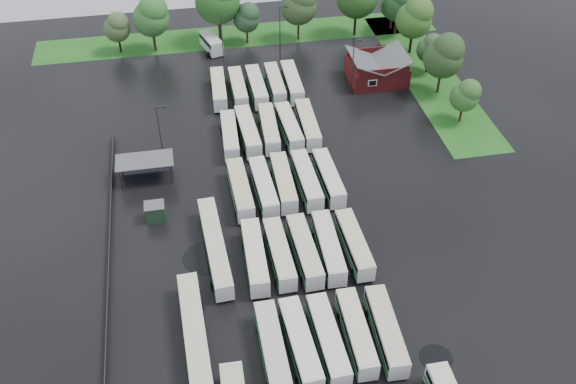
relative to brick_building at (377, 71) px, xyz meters
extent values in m
plane|color=black|center=(-24.00, -42.77, -1.87)|extent=(160.00, 160.00, 0.00)
cube|color=maroon|center=(0.00, 0.03, -0.17)|extent=(10.00, 8.00, 3.40)
cube|color=#4C4F51|center=(-2.50, 0.03, 2.43)|extent=(5.07, 8.60, 2.19)
cube|color=#4C4F51|center=(2.50, 0.03, 2.43)|extent=(5.07, 8.60, 2.19)
cube|color=maroon|center=(0.00, -3.97, 2.03)|extent=(9.00, 0.20, 1.20)
cube|color=silver|center=(-2.00, -4.02, 0.13)|extent=(1.60, 0.12, 1.20)
cylinder|color=#2D2D30|center=(-44.80, -22.77, -0.17)|extent=(0.16, 0.16, 3.40)
cylinder|color=#2D2D30|center=(-37.60, -22.77, -0.17)|extent=(0.16, 0.16, 3.40)
cylinder|color=#2D2D30|center=(-44.80, -19.57, -0.17)|extent=(0.16, 0.16, 3.40)
cylinder|color=#2D2D30|center=(-37.60, -19.57, -0.17)|extent=(0.16, 0.16, 3.40)
cube|color=#4C4F51|center=(-41.20, -21.17, 1.63)|extent=(8.20, 4.20, 0.15)
cube|color=navy|center=(-41.20, -19.27, -0.27)|extent=(7.60, 0.08, 2.60)
cube|color=#173320|center=(-40.20, -30.17, -0.62)|extent=(2.50, 2.00, 2.50)
cube|color=#4C4F51|center=(-40.20, -30.17, 0.69)|extent=(2.70, 2.20, 0.12)
cube|color=#1F5E19|center=(-22.00, 22.03, -1.86)|extent=(80.00, 10.00, 0.01)
cube|color=#1F5E19|center=(10.00, 0.03, -1.86)|extent=(10.00, 50.00, 0.01)
cube|color=#2D2D30|center=(-46.20, -34.77, -1.27)|extent=(0.10, 50.00, 1.20)
cube|color=silver|center=(-28.35, -55.28, -0.16)|extent=(2.38, 11.26, 2.58)
cube|color=black|center=(-28.35, -55.28, 0.36)|extent=(2.43, 10.81, 0.82)
cube|color=#0B6425|center=(-28.35, -55.28, -0.72)|extent=(2.42, 11.03, 0.57)
cube|color=beige|center=(-28.35, -55.28, 1.18)|extent=(2.28, 10.92, 0.11)
cylinder|color=black|center=(-28.35, -58.88, -1.44)|extent=(2.39, 0.90, 0.90)
cylinder|color=black|center=(-28.35, -51.68, -1.44)|extent=(2.39, 0.90, 0.90)
cube|color=silver|center=(-25.27, -55.30, -0.14)|extent=(2.94, 11.44, 2.60)
cube|color=black|center=(-25.27, -55.30, 0.38)|extent=(2.98, 10.99, 0.83)
cube|color=#16702F|center=(-25.27, -55.30, -0.71)|extent=(2.98, 11.22, 0.57)
cube|color=silver|center=(-25.27, -55.30, 1.20)|extent=(2.83, 11.10, 0.11)
cylinder|color=black|center=(-25.27, -58.93, -1.44)|extent=(2.41, 0.91, 0.91)
cylinder|color=black|center=(-25.27, -51.67, -1.44)|extent=(2.41, 0.91, 0.91)
cube|color=silver|center=(-22.18, -55.31, -0.16)|extent=(2.62, 11.29, 2.57)
cube|color=black|center=(-22.18, -55.31, 0.36)|extent=(2.67, 10.84, 0.82)
cube|color=#0F6A27|center=(-22.18, -55.31, -0.72)|extent=(2.66, 11.06, 0.57)
cube|color=silver|center=(-22.18, -55.31, 1.18)|extent=(2.52, 10.95, 0.11)
cylinder|color=black|center=(-22.18, -58.91, -1.44)|extent=(2.39, 0.90, 0.90)
cylinder|color=black|center=(-22.18, -51.72, -1.44)|extent=(2.39, 0.90, 0.90)
cube|color=silver|center=(-18.87, -54.93, -0.20)|extent=(2.49, 10.98, 2.51)
cube|color=black|center=(-18.87, -54.93, 0.30)|extent=(2.54, 10.55, 0.80)
cube|color=#0D6C22|center=(-18.87, -54.93, -0.75)|extent=(2.53, 10.76, 0.55)
cube|color=beige|center=(-18.87, -54.93, 1.10)|extent=(2.40, 10.65, 0.11)
cylinder|color=black|center=(-18.87, -58.43, -1.46)|extent=(2.32, 0.88, 0.88)
cylinder|color=black|center=(-18.87, -51.43, -1.46)|extent=(2.32, 0.88, 0.88)
cube|color=silver|center=(-15.55, -55.29, -0.17)|extent=(2.80, 11.23, 2.55)
cube|color=black|center=(-15.55, -55.29, 0.34)|extent=(2.84, 10.78, 0.82)
cube|color=#0D6826|center=(-15.55, -55.29, -0.73)|extent=(2.84, 11.01, 0.56)
cube|color=beige|center=(-15.55, -55.29, 1.15)|extent=(2.69, 10.89, 0.11)
cylinder|color=black|center=(-15.55, -58.85, -1.45)|extent=(2.37, 0.89, 0.89)
cylinder|color=black|center=(-15.55, -51.72, -1.45)|extent=(2.37, 0.89, 0.89)
cube|color=silver|center=(-28.20, -41.39, -0.14)|extent=(2.69, 11.43, 2.60)
cube|color=black|center=(-28.20, -41.39, 0.38)|extent=(2.74, 10.97, 0.83)
cube|color=#176E30|center=(-28.20, -41.39, -0.71)|extent=(2.74, 11.20, 0.57)
cube|color=beige|center=(-28.20, -41.39, 1.21)|extent=(2.59, 11.08, 0.11)
cylinder|color=black|center=(-28.20, -45.02, -1.44)|extent=(2.41, 0.91, 0.91)
cylinder|color=black|center=(-28.20, -37.75, -1.44)|extent=(2.41, 0.91, 0.91)
cube|color=silver|center=(-25.09, -41.36, -0.21)|extent=(2.53, 10.97, 2.50)
cube|color=black|center=(-25.09, -41.36, 0.30)|extent=(2.58, 10.54, 0.80)
cube|color=#187030|center=(-25.09, -41.36, -0.76)|extent=(2.57, 10.75, 0.55)
cube|color=beige|center=(-25.09, -41.36, 1.09)|extent=(2.43, 10.64, 0.11)
cylinder|color=black|center=(-25.09, -44.86, -1.46)|extent=(2.32, 0.87, 0.87)
cylinder|color=black|center=(-25.09, -37.87, -1.46)|extent=(2.32, 0.87, 0.87)
cube|color=silver|center=(-21.90, -41.50, -0.16)|extent=(2.69, 11.30, 2.57)
cube|color=black|center=(-21.90, -41.50, 0.36)|extent=(2.73, 10.85, 0.82)
cube|color=#0A6A23|center=(-21.90, -41.50, -0.72)|extent=(2.73, 11.07, 0.57)
cube|color=beige|center=(-21.90, -41.50, 1.18)|extent=(2.58, 10.96, 0.11)
cylinder|color=black|center=(-21.90, -45.09, -1.44)|extent=(2.39, 0.90, 0.90)
cylinder|color=black|center=(-21.90, -37.91, -1.44)|extent=(2.39, 0.90, 0.90)
cube|color=silver|center=(-18.82, -41.47, -0.15)|extent=(2.69, 11.36, 2.59)
cube|color=black|center=(-18.82, -41.47, 0.37)|extent=(2.73, 10.91, 0.83)
cube|color=#056A1E|center=(-18.82, -41.47, -0.72)|extent=(2.73, 11.14, 0.57)
cube|color=beige|center=(-18.82, -41.47, 1.19)|extent=(2.58, 11.02, 0.11)
cylinder|color=black|center=(-18.82, -45.09, -1.44)|extent=(2.40, 0.90, 0.90)
cylinder|color=black|center=(-18.82, -37.85, -1.44)|extent=(2.40, 0.90, 0.90)
cube|color=silver|center=(-15.44, -41.45, -0.21)|extent=(2.49, 10.93, 2.49)
cube|color=black|center=(-15.44, -41.45, 0.29)|extent=(2.53, 10.49, 0.80)
cube|color=#1D6D30|center=(-15.44, -41.45, -0.76)|extent=(2.53, 10.71, 0.55)
cube|color=beige|center=(-15.44, -41.45, 1.08)|extent=(2.39, 10.60, 0.11)
cylinder|color=black|center=(-15.44, -44.93, -1.46)|extent=(2.31, 0.87, 0.87)
cylinder|color=black|center=(-15.44, -37.96, -1.46)|extent=(2.31, 0.87, 0.87)
cube|color=silver|center=(-28.32, -28.10, -0.13)|extent=(2.67, 11.46, 2.61)
cube|color=black|center=(-28.32, -28.10, 0.39)|extent=(2.71, 11.00, 0.84)
cube|color=#18632E|center=(-28.32, -28.10, -0.71)|extent=(2.71, 11.23, 0.57)
cube|color=#C6C18E|center=(-28.32, -28.10, 1.22)|extent=(2.57, 11.11, 0.11)
cylinder|color=black|center=(-28.32, -31.75, -1.44)|extent=(2.42, 0.91, 0.91)
cylinder|color=black|center=(-28.32, -24.46, -1.44)|extent=(2.42, 0.91, 0.91)
cube|color=silver|center=(-25.01, -28.13, -0.17)|extent=(2.74, 11.25, 2.56)
cube|color=black|center=(-25.01, -28.13, 0.35)|extent=(2.77, 10.81, 0.82)
cube|color=#146F2D|center=(-25.01, -28.13, -0.73)|extent=(2.77, 11.03, 0.56)
cube|color=silver|center=(-25.01, -28.13, 1.16)|extent=(2.63, 10.91, 0.11)
cylinder|color=black|center=(-25.01, -31.71, -1.45)|extent=(2.37, 0.89, 0.89)
cylinder|color=black|center=(-25.01, -24.56, -1.45)|extent=(2.37, 0.89, 0.89)
cube|color=silver|center=(-22.07, -27.66, -0.16)|extent=(2.57, 11.24, 2.57)
cube|color=black|center=(-22.07, -27.66, 0.35)|extent=(2.62, 10.80, 0.82)
cube|color=#0E722C|center=(-22.07, -27.66, -0.73)|extent=(2.62, 11.02, 0.56)
cube|color=beige|center=(-22.07, -27.66, 1.17)|extent=(2.47, 10.91, 0.11)
cylinder|color=black|center=(-22.07, -31.24, -1.45)|extent=(2.38, 0.90, 0.90)
cylinder|color=black|center=(-22.07, -24.08, -1.45)|extent=(2.38, 0.90, 0.90)
cube|color=silver|center=(-18.75, -27.76, -0.14)|extent=(2.60, 11.43, 2.61)
cube|color=black|center=(-18.75, -27.76, 0.39)|extent=(2.65, 10.97, 0.83)
cube|color=#126B30|center=(-18.75, -27.76, -0.71)|extent=(2.64, 11.20, 0.57)
cube|color=beige|center=(-18.75, -27.76, 1.22)|extent=(2.50, 11.08, 0.11)
cylinder|color=black|center=(-18.75, -31.40, -1.44)|extent=(2.42, 0.91, 0.91)
cylinder|color=black|center=(-18.75, -24.12, -1.44)|extent=(2.42, 0.91, 0.91)
cube|color=silver|center=(-15.52, -27.75, -0.20)|extent=(2.56, 11.04, 2.52)
cube|color=black|center=(-15.52, -27.75, 0.31)|extent=(2.60, 10.60, 0.81)
cube|color=#156A2A|center=(-15.52, -27.75, -0.75)|extent=(2.60, 10.82, 0.55)
cube|color=beige|center=(-15.52, -27.75, 1.11)|extent=(2.46, 10.70, 0.11)
cylinder|color=black|center=(-15.52, -31.27, -1.45)|extent=(2.33, 0.88, 0.88)
cylinder|color=black|center=(-15.52, -24.24, -1.45)|extent=(2.33, 0.88, 0.88)
cube|color=silver|center=(-28.21, -14.69, -0.21)|extent=(2.79, 11.00, 2.50)
cube|color=black|center=(-28.21, -14.69, 0.29)|extent=(2.82, 10.57, 0.80)
cube|color=#18652A|center=(-28.21, -14.69, -0.76)|extent=(2.82, 10.79, 0.55)
cube|color=beige|center=(-28.21, -14.69, 1.09)|extent=(2.68, 10.67, 0.11)
cylinder|color=black|center=(-28.21, -18.18, -1.46)|extent=(2.32, 0.87, 0.87)
cylinder|color=black|center=(-28.21, -11.20, -1.46)|extent=(2.32, 0.87, 0.87)
cube|color=silver|center=(-25.30, -14.24, -0.12)|extent=(2.84, 11.58, 2.63)
cube|color=black|center=(-25.30, -14.24, 0.41)|extent=(2.88, 11.12, 0.84)
cube|color=#156B2B|center=(-25.30, -14.24, -0.70)|extent=(2.88, 11.35, 0.58)
cube|color=beige|center=(-25.30, -14.24, 1.25)|extent=(2.73, 11.23, 0.11)
cylinder|color=black|center=(-25.30, -17.92, -1.43)|extent=(2.44, 0.92, 0.92)
cylinder|color=black|center=(-25.30, -10.57, -1.43)|extent=(2.44, 0.92, 0.92)
cube|color=silver|center=(-21.90, -14.06, -0.15)|extent=(2.89, 11.36, 2.58)
cube|color=black|center=(-21.90, -14.06, 0.36)|extent=(2.92, 10.91, 0.83)
cube|color=#04721D|center=(-21.90, -14.06, -0.72)|extent=(2.92, 11.14, 0.57)
cube|color=beige|center=(-21.90, -14.06, 1.18)|extent=(2.78, 11.02, 0.11)
cylinder|color=black|center=(-21.90, -17.67, -1.44)|extent=(2.39, 0.90, 0.90)
cylinder|color=black|center=(-21.90, -10.46, -1.44)|extent=(2.39, 0.90, 0.90)
cube|color=silver|center=(-18.70, -14.20, -0.18)|extent=(2.76, 11.18, 2.54)
cube|color=black|center=(-18.70, -14.20, 0.33)|extent=(2.80, 10.73, 0.81)
cube|color=#197437|center=(-18.70, -14.20, -0.74)|extent=(2.80, 10.96, 0.56)
cube|color=beige|center=(-18.70, -14.20, 1.14)|extent=(2.66, 10.84, 0.11)
cylinder|color=black|center=(-18.70, -17.74, -1.45)|extent=(2.36, 0.89, 0.89)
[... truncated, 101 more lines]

